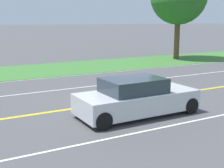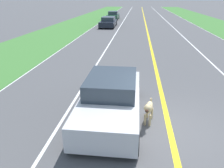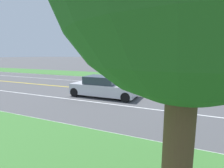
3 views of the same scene
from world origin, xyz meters
name	(u,v)px [view 1 (image 1 of 3)]	position (x,y,z in m)	size (l,w,h in m)	color
ground_plane	(123,101)	(0.00, 0.00, 0.00)	(400.00, 400.00, 0.00)	#4C4C4F
centre_divider_line	(123,101)	(0.00, 0.00, 0.00)	(0.18, 160.00, 0.01)	yellow
lane_edge_line_left	(65,76)	(-7.00, 0.00, 0.00)	(0.14, 160.00, 0.01)	white
lane_dash_same_dir	(176,124)	(3.50, 0.00, 0.00)	(0.10, 160.00, 0.01)	white
lane_dash_oncoming	(89,86)	(-3.50, 0.00, 0.00)	(0.10, 160.00, 0.01)	white
grass_verge_left	(50,69)	(-10.00, 0.00, 0.01)	(6.00, 160.00, 0.03)	#3D7533
ego_car	(136,98)	(1.91, -0.59, 0.65)	(1.90, 4.51, 1.41)	silver
dog	(126,93)	(0.66, -0.24, 0.54)	(0.38, 1.21, 0.86)	#D1B784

